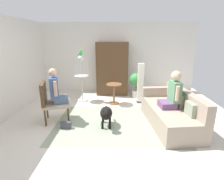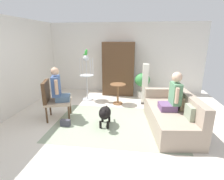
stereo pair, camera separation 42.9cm
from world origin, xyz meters
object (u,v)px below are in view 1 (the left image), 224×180
object	(u,v)px
bird_cage_stand	(81,76)
handbag	(66,125)
parrot	(81,53)
round_end_table	(114,91)
potted_plant	(136,81)
armoire_cabinet	(112,69)
person_on_couch	(173,93)
couch	(171,112)
person_on_armchair	(56,89)
armchair	(50,99)
column_lamp	(140,84)
dog	(106,114)

from	to	relation	value
bird_cage_stand	handbag	distance (m)	2.05
bird_cage_stand	parrot	xyz separation A→B (m)	(0.01, 0.00, 0.73)
round_end_table	potted_plant	world-z (taller)	potted_plant
armoire_cabinet	parrot	bearing A→B (deg)	-139.77
person_on_couch	round_end_table	bearing A→B (deg)	134.61
handbag	person_on_couch	bearing A→B (deg)	5.82
couch	potted_plant	world-z (taller)	potted_plant
handbag	person_on_armchair	bearing A→B (deg)	126.47
person_on_armchair	parrot	bearing A→B (deg)	77.63
couch	bird_cage_stand	xyz separation A→B (m)	(-2.46, 1.62, 0.54)
armchair	potted_plant	bearing A→B (deg)	40.45
armchair	potted_plant	world-z (taller)	armchair
armchair	parrot	distance (m)	1.90
person_on_armchair	bird_cage_stand	distance (m)	1.53
armchair	column_lamp	xyz separation A→B (m)	(2.37, 1.43, 0.05)
couch	bird_cage_stand	distance (m)	2.99
round_end_table	column_lamp	xyz separation A→B (m)	(0.83, 0.15, 0.22)
column_lamp	person_on_armchair	bearing A→B (deg)	-147.90
person_on_couch	bird_cage_stand	xyz separation A→B (m)	(-2.44, 1.65, 0.03)
round_end_table	bird_cage_stand	size ratio (longest dim) A/B	0.44
dog	round_end_table	bearing A→B (deg)	84.33
couch	person_on_armchair	world-z (taller)	person_on_armchair
person_on_couch	armoire_cabinet	size ratio (longest dim) A/B	0.45
dog	parrot	size ratio (longest dim) A/B	4.19
parrot	person_on_armchair	bearing A→B (deg)	-102.37
person_on_armchair	couch	bearing A→B (deg)	-2.44
bird_cage_stand	person_on_armchair	bearing A→B (deg)	-102.03
dog	potted_plant	world-z (taller)	potted_plant
parrot	armoire_cabinet	bearing A→B (deg)	40.23
couch	armchair	size ratio (longest dim) A/B	2.01
armoire_cabinet	person_on_couch	bearing A→B (deg)	-59.35
bird_cage_stand	armoire_cabinet	xyz separation A→B (m)	(0.97, 0.82, 0.10)
person_on_couch	dog	distance (m)	1.61
person_on_couch	column_lamp	world-z (taller)	person_on_couch
person_on_armchair	dog	distance (m)	1.36
armchair	person_on_couch	world-z (taller)	person_on_couch
armoire_cabinet	armchair	bearing A→B (deg)	-121.46
couch	armchair	bearing A→B (deg)	178.56
armchair	dog	distance (m)	1.42
person_on_couch	armoire_cabinet	xyz separation A→B (m)	(-1.46, 2.47, 0.13)
column_lamp	round_end_table	bearing A→B (deg)	-170.04
person_on_couch	person_on_armchair	xyz separation A→B (m)	(-2.76, 0.15, 0.01)
round_end_table	handbag	xyz separation A→B (m)	(-1.08, -1.65, -0.33)
person_on_couch	dog	bearing A→B (deg)	-175.23
bird_cage_stand	potted_plant	distance (m)	1.89
parrot	handbag	xyz separation A→B (m)	(-0.03, -1.90, -1.50)
parrot	column_lamp	size ratio (longest dim) A/B	0.15
potted_plant	armoire_cabinet	world-z (taller)	armoire_cabinet
armchair	handbag	size ratio (longest dim) A/B	4.33
person_on_couch	parrot	xyz separation A→B (m)	(-2.43, 1.65, 0.77)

